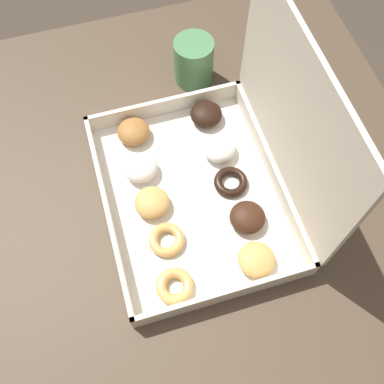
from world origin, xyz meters
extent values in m
plane|color=#42382D|center=(0.00, 0.00, 0.00)|extent=(8.00, 8.00, 0.00)
cube|color=#4C3D2D|center=(0.00, 0.00, 0.69)|extent=(1.09, 1.03, 0.03)
cylinder|color=#4C3D2D|center=(-0.50, 0.47, 0.34)|extent=(0.06, 0.06, 0.68)
cube|color=silver|center=(-0.05, 0.05, 0.71)|extent=(0.40, 0.31, 0.01)
cube|color=beige|center=(-0.05, -0.10, 0.74)|extent=(0.40, 0.01, 0.04)
cube|color=beige|center=(-0.05, 0.21, 0.74)|extent=(0.40, 0.01, 0.04)
cube|color=beige|center=(-0.24, 0.05, 0.74)|extent=(0.01, 0.31, 0.04)
cube|color=beige|center=(0.15, 0.05, 0.74)|extent=(0.01, 0.31, 0.04)
cube|color=beige|center=(-0.05, 0.21, 0.90)|extent=(0.40, 0.01, 0.28)
ellipsoid|color=#9E6633|center=(-0.20, -0.02, 0.73)|extent=(0.06, 0.06, 0.03)
ellipsoid|color=white|center=(-0.12, -0.02, 0.73)|extent=(0.06, 0.06, 0.04)
ellipsoid|color=tan|center=(-0.05, -0.02, 0.73)|extent=(0.06, 0.06, 0.03)
torus|color=tan|center=(0.03, -0.01, 0.72)|extent=(0.06, 0.06, 0.02)
torus|color=tan|center=(0.11, -0.02, 0.72)|extent=(0.06, 0.06, 0.02)
ellipsoid|color=black|center=(-0.20, 0.13, 0.73)|extent=(0.06, 0.06, 0.03)
ellipsoid|color=white|center=(-0.12, 0.13, 0.73)|extent=(0.06, 0.06, 0.03)
torus|color=black|center=(-0.05, 0.13, 0.72)|extent=(0.06, 0.06, 0.02)
ellipsoid|color=#381E11|center=(0.03, 0.13, 0.73)|extent=(0.06, 0.06, 0.03)
ellipsoid|color=tan|center=(0.11, 0.12, 0.73)|extent=(0.06, 0.06, 0.03)
cylinder|color=#4C8456|center=(-0.32, 0.14, 0.76)|extent=(0.08, 0.08, 0.10)
cylinder|color=black|center=(-0.32, 0.14, 0.80)|extent=(0.07, 0.07, 0.01)
camera|label=1|loc=(0.30, -0.05, 1.45)|focal=42.00mm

